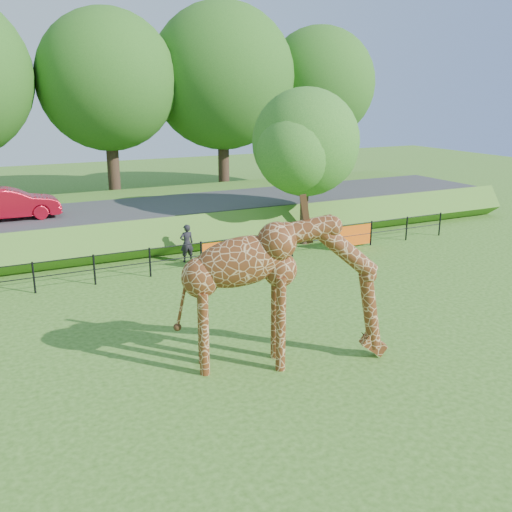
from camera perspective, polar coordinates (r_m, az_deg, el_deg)
The scene contains 9 objects.
ground at distance 14.35m, azimuth -1.27°, elevation -11.05°, with size 90.00×90.00×0.00m, color #315D17.
giraffe at distance 13.83m, azimuth 2.92°, elevation -3.59°, with size 5.29×0.97×3.78m, color #5A2C12, non-canonical shape.
perimeter_fence at distance 21.16m, azimuth -10.56°, elevation -0.62°, with size 28.07×0.10×1.10m, color black, non-canonical shape.
embankment at distance 28.22m, azimuth -14.85°, elevation 3.52°, with size 40.00×9.00×1.30m, color #315D17.
road at distance 26.64m, azimuth -14.28°, elevation 4.40°, with size 40.00×5.00×0.12m, color #333235.
car_red at distance 25.79m, azimuth -23.43°, elevation 4.81°, with size 1.39×3.98×1.31m, color #B80D21.
visitor at distance 22.75m, azimuth -6.94°, elevation 1.28°, with size 0.56×0.37×1.53m, color black.
tree_east at distance 24.97m, azimuth 5.14°, elevation 10.86°, with size 5.40×4.71×6.76m.
bg_tree_line at distance 34.35m, azimuth -14.83°, elevation 16.70°, with size 37.30×8.80×11.82m.
Camera 1 is at (-5.41, -11.56, 6.56)m, focal length 40.00 mm.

